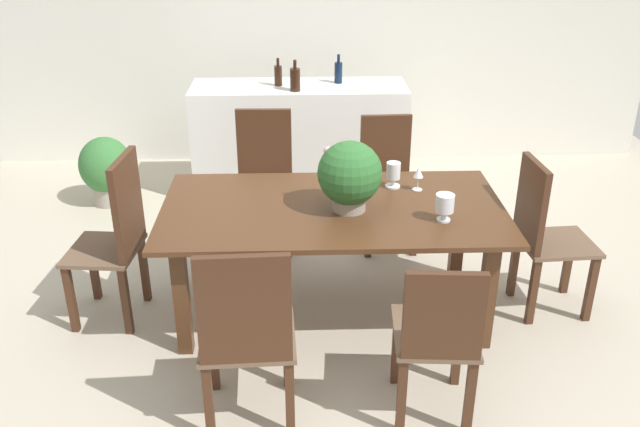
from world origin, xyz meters
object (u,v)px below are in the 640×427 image
object	(u,v)px
chair_far_right	(387,174)
chair_near_left	(246,332)
chair_far_left	(264,172)
flower_centerpiece	(350,175)
chair_head_end	(117,233)
chair_foot_end	(543,231)
crystal_vase_left	(445,204)
potted_plant_floor	(106,169)
wine_bottle_clear	(295,79)
crystal_vase_center_near	(393,173)
dining_table	(333,221)
wine_glass	(418,174)
chair_near_right	(437,335)
kitchen_counter	(300,139)
wine_bottle_amber	(338,72)
wine_bottle_green	(278,75)

from	to	relation	value
chair_far_right	chair_near_left	distance (m)	2.24
chair_far_left	flower_centerpiece	world-z (taller)	flower_centerpiece
chair_near_left	chair_head_end	bearing A→B (deg)	-53.10
chair_foot_end	crystal_vase_left	xyz separation A→B (m)	(-0.68, -0.21, 0.29)
potted_plant_floor	wine_bottle_clear	bearing A→B (deg)	3.11
chair_far_left	chair_far_right	bearing A→B (deg)	1.50
chair_far_right	potted_plant_floor	world-z (taller)	chair_far_right
chair_head_end	chair_foot_end	bearing A→B (deg)	95.56
chair_head_end	crystal_vase_center_near	distance (m)	1.74
dining_table	chair_far_right	world-z (taller)	chair_far_right
chair_head_end	wine_glass	size ratio (longest dim) A/B	7.01
chair_foot_end	chair_far_left	xyz separation A→B (m)	(-1.76, 1.03, 0.01)
chair_near_right	chair_near_left	size ratio (longest dim) A/B	0.90
crystal_vase_center_near	flower_centerpiece	bearing A→B (deg)	-132.41
chair_head_end	kitchen_counter	size ratio (longest dim) A/B	0.58
dining_table	chair_near_left	xyz separation A→B (m)	(-0.46, -1.03, -0.07)
chair_near_left	wine_glass	bearing A→B (deg)	-131.31
chair_far_left	wine_glass	bearing A→B (deg)	-36.52
wine_bottle_amber	flower_centerpiece	bearing A→B (deg)	-91.45
wine_bottle_amber	wine_bottle_clear	bearing A→B (deg)	-146.40
crystal_vase_left	kitchen_counter	size ratio (longest dim) A/B	0.09
chair_far_left	wine_glass	xyz separation A→B (m)	(1.01, -0.79, 0.29)
chair_foot_end	wine_glass	distance (m)	0.84
potted_plant_floor	chair_foot_end	bearing A→B (deg)	-29.04
chair_far_right	potted_plant_floor	xyz separation A→B (m)	(-2.30, 0.72, -0.21)
chair_near_right	chair_foot_end	distance (m)	1.32
crystal_vase_left	chair_foot_end	bearing A→B (deg)	17.05
chair_far_right	wine_bottle_amber	distance (m)	1.22
crystal_vase_center_near	wine_glass	xyz separation A→B (m)	(0.15, -0.05, 0.01)
chair_far_left	wine_bottle_amber	bearing A→B (deg)	61.53
chair_head_end	crystal_vase_center_near	xyz separation A→B (m)	(1.70, 0.29, 0.25)
chair_foot_end	kitchen_counter	distance (m)	2.50
chair_far_right	chair_foot_end	world-z (taller)	chair_foot_end
kitchen_counter	wine_bottle_amber	xyz separation A→B (m)	(0.34, 0.08, 0.57)
chair_head_end	potted_plant_floor	xyz separation A→B (m)	(-0.54, 1.75, -0.27)
dining_table	kitchen_counter	bearing A→B (deg)	95.54
dining_table	chair_near_left	bearing A→B (deg)	-114.00
chair_near_right	chair_far_right	size ratio (longest dim) A/B	0.98
chair_near_left	crystal_vase_left	distance (m)	1.38
kitchen_counter	wine_bottle_green	distance (m)	0.60
kitchen_counter	chair_far_left	bearing A→B (deg)	-105.34
chair_far_left	crystal_vase_left	xyz separation A→B (m)	(1.09, -1.23, 0.28)
chair_foot_end	potted_plant_floor	world-z (taller)	chair_foot_end
dining_table	kitchen_counter	size ratio (longest dim) A/B	1.12
dining_table	crystal_vase_left	xyz separation A→B (m)	(0.63, -0.21, 0.20)
chair_foot_end	kitchen_counter	world-z (taller)	chair_foot_end
wine_glass	kitchen_counter	world-z (taller)	kitchen_counter
chair_far_right	flower_centerpiece	bearing A→B (deg)	-111.13
crystal_vase_left	wine_bottle_amber	size ratio (longest dim) A/B	0.66
crystal_vase_center_near	potted_plant_floor	xyz separation A→B (m)	(-2.24, 1.46, -0.52)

